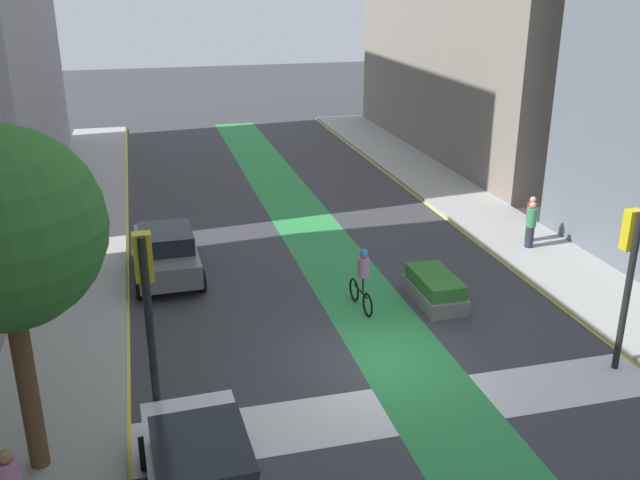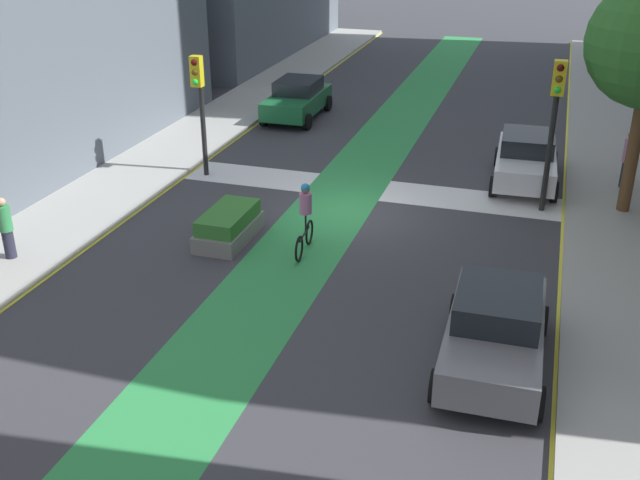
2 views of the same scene
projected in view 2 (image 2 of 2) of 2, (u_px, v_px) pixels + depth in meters
ground_plane at (350, 212)px, 22.06m from camera, size 120.00×120.00×0.00m
bike_lane_paint at (330, 210)px, 22.23m from camera, size 2.40×60.00×0.01m
crosswalk_band at (367, 189)px, 23.79m from camera, size 12.00×1.80×0.01m
sidewalk_left at (623, 242)px, 20.01m from camera, size 3.00×60.00×0.15m
curb_stripe_left at (563, 237)px, 20.45m from camera, size 0.16×60.00×0.01m
sidewalk_right at (124, 183)px, 24.05m from camera, size 3.00×60.00×0.15m
curb_stripe_right at (166, 190)px, 23.68m from camera, size 0.16×60.00×0.01m
traffic_signal_near_right at (199, 93)px, 23.69m from camera, size 0.35×0.52×3.94m
traffic_signal_near_left at (555, 108)px, 20.80m from camera, size 0.35×0.52×4.43m
car_white_left_near at (526, 158)px, 24.00m from camera, size 2.16×4.27×1.57m
car_green_right_near at (297, 99)px, 30.86m from camera, size 2.07×4.22×1.57m
car_grey_left_far at (495, 329)px, 14.68m from camera, size 2.08×4.23×1.57m
cyclist_in_lane at (305, 217)px, 19.29m from camera, size 0.32×1.73×1.86m
pedestrian_sidewalk_left_a at (628, 159)px, 23.14m from camera, size 0.34×0.34×1.79m
pedestrian_sidewalk_right_b at (6, 228)px, 18.69m from camera, size 0.34×0.34×1.61m
median_planter at (229, 226)px, 20.17m from camera, size 1.16×2.33×0.85m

